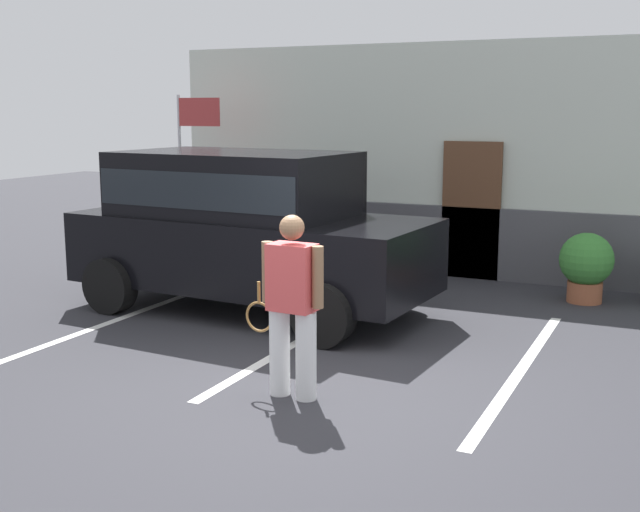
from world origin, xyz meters
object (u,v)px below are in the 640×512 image
flag_pole (190,148)px  parked_suv (244,223)px  tennis_player_man (292,304)px  potted_plant_by_porch (586,264)px

flag_pole → parked_suv: bearing=-44.1°
parked_suv → flag_pole: (-2.34, 2.26, 0.81)m
tennis_player_man → parked_suv: bearing=-48.9°
tennis_player_man → flag_pole: flag_pole is taller
tennis_player_man → potted_plant_by_porch: size_ratio=1.76×
parked_suv → potted_plant_by_porch: 4.62m
parked_suv → potted_plant_by_porch: bearing=34.2°
tennis_player_man → potted_plant_by_porch: bearing=-108.1°
flag_pole → tennis_player_man: bearing=-48.3°
potted_plant_by_porch → flag_pole: (-6.28, -0.06, 1.43)m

